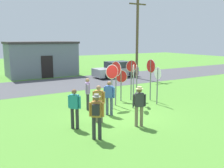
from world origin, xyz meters
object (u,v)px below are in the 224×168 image
(parked_car_on_street, at_px, (116,70))
(person_on_left, at_px, (109,96))
(stop_sign_nearest, at_px, (151,72))
(stop_sign_far_back, at_px, (133,79))
(stop_sign_leaning_left, at_px, (121,80))
(stop_sign_low_front, at_px, (158,79))
(stop_sign_tallest, at_px, (131,73))
(person_in_teal, at_px, (97,114))
(utility_pole, at_px, (137,37))
(person_holding_notes, at_px, (99,102))
(stop_sign_leaning_right, at_px, (137,78))
(person_in_dark_shirt, at_px, (75,107))
(stop_sign_center_cluster, at_px, (112,79))
(person_near_signs, at_px, (88,92))
(person_in_blue, at_px, (139,104))
(stop_sign_rear_left, at_px, (116,75))

(parked_car_on_street, bearing_deg, person_on_left, -123.43)
(stop_sign_nearest, distance_m, stop_sign_far_back, 2.12)
(stop_sign_nearest, xyz_separation_m, stop_sign_leaning_left, (-1.62, 0.77, -0.45))
(stop_sign_low_front, xyz_separation_m, person_on_left, (-3.36, -0.36, -0.49))
(stop_sign_tallest, xyz_separation_m, person_in_teal, (-4.63, -4.35, -0.64))
(utility_pole, bearing_deg, stop_sign_far_back, -127.51)
(person_in_teal, bearing_deg, stop_sign_leaning_left, 48.36)
(parked_car_on_street, distance_m, person_holding_notes, 13.37)
(stop_sign_leaning_right, height_order, person_in_dark_shirt, stop_sign_leaning_right)
(stop_sign_center_cluster, xyz_separation_m, person_near_signs, (-1.27, 0.36, -0.67))
(stop_sign_low_front, distance_m, person_near_signs, 4.03)
(stop_sign_low_front, height_order, person_holding_notes, stop_sign_low_front)
(stop_sign_tallest, distance_m, person_holding_notes, 4.56)
(stop_sign_center_cluster, distance_m, stop_sign_leaning_right, 1.60)
(stop_sign_far_back, xyz_separation_m, stop_sign_leaning_left, (0.30, 1.67, -0.34))
(utility_pole, xyz_separation_m, stop_sign_tallest, (-5.36, -6.69, -2.20))
(stop_sign_center_cluster, relative_size, person_near_signs, 1.40)
(utility_pole, relative_size, stop_sign_tallest, 3.02)
(stop_sign_center_cluster, xyz_separation_m, person_in_blue, (-0.49, -3.05, -0.63))
(stop_sign_rear_left, relative_size, stop_sign_nearest, 0.99)
(utility_pole, height_order, person_on_left, utility_pole)
(stop_sign_far_back, relative_size, person_in_teal, 1.37)
(stop_sign_tallest, xyz_separation_m, stop_sign_leaning_right, (-0.33, -1.00, -0.14))
(utility_pole, distance_m, person_in_blue, 13.52)
(person_in_teal, bearing_deg, utility_pole, 47.83)
(person_near_signs, height_order, person_in_teal, person_in_teal)
(parked_car_on_street, xyz_separation_m, person_on_left, (-6.76, -10.24, 0.26))
(stop_sign_far_back, bearing_deg, person_near_signs, 156.58)
(stop_sign_leaning_right, distance_m, person_on_left, 2.62)
(parked_car_on_street, height_order, person_in_dark_shirt, person_in_dark_shirt)
(person_in_blue, bearing_deg, utility_pole, 53.95)
(stop_sign_leaning_left, bearing_deg, person_in_blue, -113.10)
(stop_sign_leaning_right, height_order, person_holding_notes, stop_sign_leaning_right)
(stop_sign_leaning_right, height_order, person_in_blue, stop_sign_leaning_right)
(person_on_left, xyz_separation_m, person_in_teal, (-1.93, -2.38, 0.06))
(utility_pole, relative_size, stop_sign_nearest, 2.94)
(stop_sign_leaning_left, bearing_deg, stop_sign_nearest, -25.45)
(stop_sign_nearest, distance_m, stop_sign_leaning_right, 1.35)
(stop_sign_leaning_left, bearing_deg, utility_pole, 47.48)
(utility_pole, bearing_deg, stop_sign_center_cluster, -133.66)
(stop_sign_rear_left, relative_size, person_in_dark_shirt, 1.47)
(stop_sign_center_cluster, bearing_deg, utility_pole, 46.34)
(stop_sign_nearest, height_order, stop_sign_low_front, stop_sign_nearest)
(stop_sign_rear_left, height_order, stop_sign_leaning_right, stop_sign_rear_left)
(person_in_teal, bearing_deg, person_in_blue, 8.83)
(stop_sign_rear_left, distance_m, stop_sign_tallest, 1.57)
(utility_pole, xyz_separation_m, person_in_dark_shirt, (-10.24, -9.54, -2.90))
(person_in_blue, bearing_deg, person_holding_notes, 132.24)
(person_holding_notes, relative_size, person_in_teal, 0.97)
(stop_sign_low_front, distance_m, stop_sign_leaning_left, 2.19)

